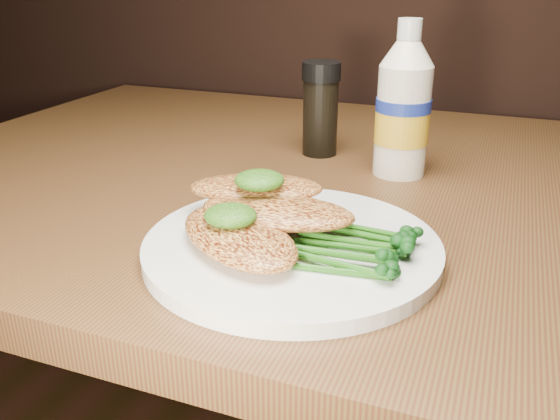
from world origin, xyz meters
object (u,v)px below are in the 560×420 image
at_px(pepper_grinder, 320,109).
at_px(plate, 292,247).
at_px(dining_table, 330,408).
at_px(mayo_bottle, 404,100).

bearing_deg(pepper_grinder, plate, -77.03).
relative_size(dining_table, pepper_grinder, 9.45).
distance_m(dining_table, plate, 0.45).
bearing_deg(mayo_bottle, plate, -100.69).
relative_size(plate, mayo_bottle, 1.44).
relative_size(mayo_bottle, pepper_grinder, 1.49).
height_order(plate, pepper_grinder, pepper_grinder).
xyz_separation_m(dining_table, pepper_grinder, (-0.05, 0.08, 0.44)).
height_order(plate, mayo_bottle, mayo_bottle).
xyz_separation_m(mayo_bottle, pepper_grinder, (-0.12, 0.04, -0.03)).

